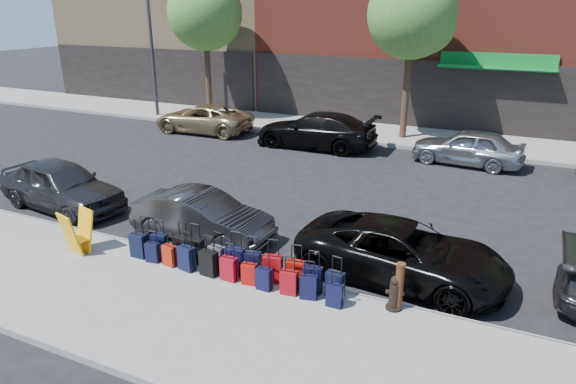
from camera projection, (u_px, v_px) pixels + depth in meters
The scene contains 39 objects.
ground at pixel (314, 208), 15.84m from camera, with size 120.00×120.00×0.00m, color black.
sidewalk_near at pixel (191, 313), 10.29m from camera, with size 60.00×4.00×0.15m, color gray.
sidewalk_far at pixel (394, 135), 24.32m from camera, with size 60.00×4.00×0.15m, color gray.
curb_near at pixel (241, 269), 12.00m from camera, with size 60.00×0.08×0.15m, color gray.
curb_far at pixel (383, 145), 22.60m from camera, with size 60.00×0.08×0.15m, color gray.
tree_left at pixel (207, 15), 25.98m from camera, with size 3.80×3.80×7.27m.
tree_center at pixel (415, 17), 21.80m from camera, with size 3.80×3.80×7.27m.
streetlight at pixel (153, 30), 26.81m from camera, with size 2.59×0.18×8.00m.
suitcase_front_0 at pixel (145, 241), 12.57m from camera, with size 0.41×0.24×0.94m.
suitcase_front_1 at pixel (160, 245), 12.38m from camera, with size 0.41×0.26×0.93m.
suitcase_front_2 at pixel (182, 248), 12.19m from camera, with size 0.43×0.29×0.97m.
suitcase_front_3 at pixel (195, 251), 12.07m from camera, with size 0.42×0.26×0.97m.
suitcase_front_4 at pixel (217, 258), 11.78m from camera, with size 0.40×0.25×0.91m.
suitcase_front_5 at pixel (236, 261), 11.53m from camera, with size 0.44×0.27×1.03m.
suitcase_front_6 at pixel (252, 264), 11.46m from camera, with size 0.42×0.27×0.95m.
suitcase_front_7 at pixel (273, 269), 11.23m from camera, with size 0.45×0.31×0.99m.
suitcase_front_8 at pixel (296, 274), 11.02m from camera, with size 0.43×0.27×0.98m.
suitcase_front_9 at pixel (313, 280), 10.82m from camera, with size 0.41×0.25×0.95m.
suitcase_front_10 at pixel (335, 284), 10.65m from camera, with size 0.40×0.25×0.91m.
suitcase_back_0 at pixel (139, 245), 12.35m from camera, with size 0.40×0.23×0.95m.
suitcase_back_1 at pixel (153, 252), 12.13m from camera, with size 0.34×0.22×0.78m.
suitcase_back_2 at pixel (170, 255), 11.96m from camera, with size 0.37×0.25×0.81m.
suitcase_back_3 at pixel (187, 258), 11.74m from camera, with size 0.43×0.29×0.93m.
suitcase_back_4 at pixel (209, 263), 11.51m from camera, with size 0.41×0.26×0.94m.
suitcase_back_5 at pixel (229, 269), 11.31m from camera, with size 0.37×0.22×0.87m.
suitcase_back_6 at pixel (249, 274), 11.16m from camera, with size 0.35×0.23×0.78m.
suitcase_back_7 at pixel (264, 279), 10.94m from camera, with size 0.34×0.21×0.79m.
suitcase_back_8 at pixel (289, 282), 10.77m from camera, with size 0.38×0.25×0.85m.
suitcase_back_9 at pixel (309, 287), 10.60m from camera, with size 0.38×0.27×0.84m.
suitcase_back_10 at pixel (335, 295), 10.33m from camera, with size 0.33×0.19×0.79m.
fire_hydrant at pixel (395, 294), 10.21m from camera, with size 0.38×0.33×0.73m.
bollard at pixel (399, 286), 10.13m from camera, with size 0.19×0.19×1.02m.
display_rack at pixel (78, 232), 12.50m from camera, with size 0.74×0.79×1.07m.
car_near_0 at pixel (61, 185), 15.57m from camera, with size 1.77×4.39×1.50m, color #2E2E30.
car_near_1 at pixel (202, 216), 13.54m from camera, with size 1.35×3.88×1.28m, color #303032.
car_near_2 at pixel (403, 252), 11.53m from camera, with size 2.19×4.75×1.32m, color black.
car_far_0 at pixel (203, 119), 24.98m from camera, with size 2.23×4.84×1.35m, color tan.
car_far_1 at pixel (316, 130), 22.25m from camera, with size 2.16×5.31×1.54m, color black.
car_far_2 at pixel (468, 147), 19.87m from camera, with size 1.67×4.16×1.42m, color #ACAEB3.
Camera 1 is at (5.51, -13.66, 5.91)m, focal length 32.00 mm.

